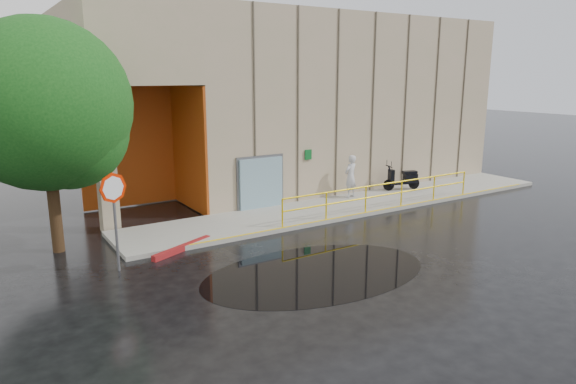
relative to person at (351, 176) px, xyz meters
The scene contains 10 objects.
ground 6.97m from the person, 128.91° to the right, with size 120.00×120.00×0.00m, color black.
sidewalk 1.35m from the person, 110.71° to the right, with size 20.00×3.00×0.15m, color gray.
building 6.49m from the person, 82.15° to the left, with size 20.00×10.17×8.00m.
guardrail 2.24m from the person, 91.90° to the right, with size 9.56×0.06×1.03m.
person is the anchor object (origin of this frame).
scooter 2.99m from the person, ahead, with size 1.85×1.06×1.39m.
stop_sign 11.10m from the person, 164.58° to the right, with size 0.79×0.36×2.81m.
red_curb 8.90m from the person, 165.04° to the right, with size 2.40×0.18×0.18m, color maroon.
puddle 8.61m from the person, 135.26° to the right, with size 6.65×4.09×0.01m, color black.
tree_near 12.13m from the person, behind, with size 5.06×5.06×7.04m.
Camera 1 is at (-9.56, -11.55, 5.39)m, focal length 32.00 mm.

